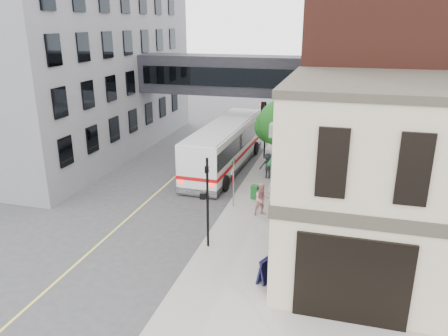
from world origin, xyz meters
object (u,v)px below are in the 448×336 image
Objects in this scene: pedestrian_c at (268,166)px; newspaper_box at (255,192)px; pedestrian_b at (262,199)px; bus at (225,144)px; sandwich_board at (264,271)px; pedestrian_a at (273,189)px.

pedestrian_c is 3.91m from newspaper_box.
pedestrian_b is at bearing -84.13° from pedestrian_c.
pedestrian_b is 6.16m from pedestrian_c.
pedestrian_b is 2.21× the size of newspaper_box.
pedestrian_c is at bearing -26.56° from bus.
pedestrian_b is at bearing 124.87° from sandwich_board.
pedestrian_c is (-0.74, 6.11, -0.05)m from pedestrian_b.
pedestrian_a is at bearing 50.31° from pedestrian_b.
pedestrian_c is at bearing 122.64° from sandwich_board.
newspaper_box is at bearing -58.75° from bus.
newspaper_box is 0.78× the size of sandwich_board.
pedestrian_a is at bearing -76.93° from pedestrian_c.
newspaper_box is (-0.85, 2.23, -0.52)m from pedestrian_b.
newspaper_box is at bearing 127.28° from sandwich_board.
sandwich_board is at bearing -81.68° from pedestrian_c.
pedestrian_b is at bearing -80.29° from pedestrian_a.
pedestrian_b is 1.73× the size of sandwich_board.
pedestrian_b is at bearing -61.51° from bus.
sandwich_board reaches higher than newspaper_box.
bus reaches higher than sandwich_board.
pedestrian_a is at bearing -51.70° from bus.
bus is at bearing 134.46° from newspaper_box.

